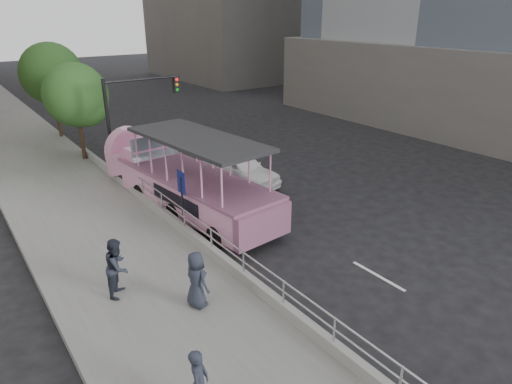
{
  "coord_description": "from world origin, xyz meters",
  "views": [
    {
      "loc": [
        -10.05,
        -10.32,
        8.38
      ],
      "look_at": [
        -1.4,
        1.74,
        2.4
      ],
      "focal_mm": 32.0,
      "sensor_mm": 36.0,
      "label": 1
    }
  ],
  "objects_px": {
    "car": "(240,169)",
    "duck_boat": "(181,180)",
    "parking_sign": "(182,197)",
    "traffic_signal": "(130,110)",
    "pedestrian_far": "(196,280)",
    "pedestrian_near": "(199,383)",
    "street_tree_near": "(78,98)",
    "pedestrian_mid": "(117,267)",
    "street_tree_far": "(54,76)"
  },
  "relations": [
    {
      "from": "pedestrian_near",
      "to": "parking_sign",
      "type": "height_order",
      "value": "parking_sign"
    },
    {
      "from": "pedestrian_far",
      "to": "street_tree_far",
      "type": "height_order",
      "value": "street_tree_far"
    },
    {
      "from": "pedestrian_mid",
      "to": "street_tree_far",
      "type": "distance_m",
      "value": 20.8
    },
    {
      "from": "pedestrian_far",
      "to": "street_tree_near",
      "type": "height_order",
      "value": "street_tree_near"
    },
    {
      "from": "pedestrian_mid",
      "to": "pedestrian_far",
      "type": "height_order",
      "value": "pedestrian_mid"
    },
    {
      "from": "car",
      "to": "pedestrian_far",
      "type": "height_order",
      "value": "pedestrian_far"
    },
    {
      "from": "traffic_signal",
      "to": "pedestrian_far",
      "type": "bearing_deg",
      "value": -104.19
    },
    {
      "from": "street_tree_far",
      "to": "car",
      "type": "bearing_deg",
      "value": -69.4
    },
    {
      "from": "duck_boat",
      "to": "parking_sign",
      "type": "distance_m",
      "value": 3.01
    },
    {
      "from": "pedestrian_near",
      "to": "traffic_signal",
      "type": "xyz_separation_m",
      "value": [
        5.04,
        16.18,
        2.37
      ]
    },
    {
      "from": "pedestrian_mid",
      "to": "car",
      "type": "bearing_deg",
      "value": -15.83
    },
    {
      "from": "parking_sign",
      "to": "street_tree_far",
      "type": "height_order",
      "value": "street_tree_far"
    },
    {
      "from": "duck_boat",
      "to": "pedestrian_mid",
      "type": "height_order",
      "value": "duck_boat"
    },
    {
      "from": "street_tree_near",
      "to": "pedestrian_far",
      "type": "bearing_deg",
      "value": -95.74
    },
    {
      "from": "traffic_signal",
      "to": "pedestrian_mid",
      "type": "bearing_deg",
      "value": -114.07
    },
    {
      "from": "duck_boat",
      "to": "pedestrian_mid",
      "type": "relative_size",
      "value": 5.9
    },
    {
      "from": "pedestrian_far",
      "to": "traffic_signal",
      "type": "height_order",
      "value": "traffic_signal"
    },
    {
      "from": "traffic_signal",
      "to": "street_tree_far",
      "type": "bearing_deg",
      "value": 98.43
    },
    {
      "from": "pedestrian_mid",
      "to": "street_tree_near",
      "type": "height_order",
      "value": "street_tree_near"
    },
    {
      "from": "duck_boat",
      "to": "pedestrian_far",
      "type": "bearing_deg",
      "value": -113.9
    },
    {
      "from": "pedestrian_mid",
      "to": "traffic_signal",
      "type": "distance_m",
      "value": 12.1
    },
    {
      "from": "pedestrian_near",
      "to": "pedestrian_mid",
      "type": "bearing_deg",
      "value": 38.46
    },
    {
      "from": "pedestrian_mid",
      "to": "street_tree_far",
      "type": "bearing_deg",
      "value": 28.15
    },
    {
      "from": "car",
      "to": "traffic_signal",
      "type": "height_order",
      "value": "traffic_signal"
    },
    {
      "from": "parking_sign",
      "to": "street_tree_near",
      "type": "relative_size",
      "value": 0.48
    },
    {
      "from": "pedestrian_near",
      "to": "pedestrian_far",
      "type": "distance_m",
      "value": 3.87
    },
    {
      "from": "street_tree_near",
      "to": "pedestrian_mid",
      "type": "bearing_deg",
      "value": -102.82
    },
    {
      "from": "pedestrian_far",
      "to": "parking_sign",
      "type": "bearing_deg",
      "value": -32.5
    },
    {
      "from": "pedestrian_mid",
      "to": "street_tree_near",
      "type": "distance_m",
      "value": 14.87
    },
    {
      "from": "pedestrian_far",
      "to": "street_tree_far",
      "type": "xyz_separation_m",
      "value": [
        1.83,
        22.19,
        3.14
      ]
    },
    {
      "from": "car",
      "to": "street_tree_far",
      "type": "bearing_deg",
      "value": 101.33
    },
    {
      "from": "duck_boat",
      "to": "pedestrian_far",
      "type": "xyz_separation_m",
      "value": [
        -3.22,
        -7.27,
        -0.15
      ]
    },
    {
      "from": "pedestrian_far",
      "to": "street_tree_near",
      "type": "distance_m",
      "value": 16.48
    },
    {
      "from": "pedestrian_mid",
      "to": "pedestrian_near",
      "type": "bearing_deg",
      "value": -144.31
    },
    {
      "from": "car",
      "to": "traffic_signal",
      "type": "distance_m",
      "value": 6.47
    },
    {
      "from": "parking_sign",
      "to": "pedestrian_near",
      "type": "bearing_deg",
      "value": -115.09
    },
    {
      "from": "pedestrian_near",
      "to": "pedestrian_mid",
      "type": "relative_size",
      "value": 0.89
    },
    {
      "from": "pedestrian_far",
      "to": "duck_boat",
      "type": "bearing_deg",
      "value": -33.55
    },
    {
      "from": "car",
      "to": "pedestrian_near",
      "type": "bearing_deg",
      "value": -136.39
    },
    {
      "from": "car",
      "to": "duck_boat",
      "type": "bearing_deg",
      "value": -174.33
    },
    {
      "from": "traffic_signal",
      "to": "pedestrian_near",
      "type": "bearing_deg",
      "value": -107.31
    },
    {
      "from": "parking_sign",
      "to": "traffic_signal",
      "type": "height_order",
      "value": "traffic_signal"
    },
    {
      "from": "car",
      "to": "parking_sign",
      "type": "height_order",
      "value": "parking_sign"
    },
    {
      "from": "pedestrian_mid",
      "to": "street_tree_near",
      "type": "xyz_separation_m",
      "value": [
        3.25,
        14.28,
        2.59
      ]
    },
    {
      "from": "street_tree_far",
      "to": "pedestrian_mid",
      "type": "bearing_deg",
      "value": -99.65
    },
    {
      "from": "duck_boat",
      "to": "pedestrian_far",
      "type": "height_order",
      "value": "duck_boat"
    },
    {
      "from": "duck_boat",
      "to": "parking_sign",
      "type": "height_order",
      "value": "duck_boat"
    },
    {
      "from": "traffic_signal",
      "to": "street_tree_far",
      "type": "relative_size",
      "value": 0.81
    },
    {
      "from": "duck_boat",
      "to": "traffic_signal",
      "type": "xyz_separation_m",
      "value": [
        0.0,
        5.48,
        2.18
      ]
    },
    {
      "from": "duck_boat",
      "to": "traffic_signal",
      "type": "relative_size",
      "value": 2.1
    }
  ]
}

